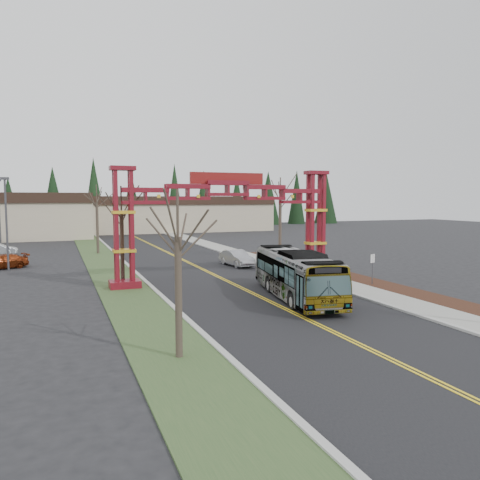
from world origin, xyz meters
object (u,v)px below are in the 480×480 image
bare_tree_median_near (178,238)px  bare_tree_median_far (97,203)px  gateway_arch (227,206)px  barrel_south (342,273)px  light_pole_near (6,217)px  silver_sedan (237,258)px  bare_tree_right_far (280,199)px  barrel_mid (317,266)px  barrel_north (307,264)px  bare_tree_median_mid (121,214)px  retail_building_east (171,213)px  transit_bus (296,274)px  street_sign (373,263)px  parked_car_mid_a (2,262)px

bare_tree_median_near → bare_tree_median_far: bearing=90.0°
gateway_arch → barrel_south: (9.30, -2.11, -5.52)m
barrel_south → light_pole_near: bearing=150.4°
gateway_arch → bare_tree_median_far: gateway_arch is taller
silver_sedan → bare_tree_right_far: (6.22, 3.07, 5.80)m
barrel_mid → barrel_north: (0.02, 1.93, -0.10)m
silver_sedan → light_pole_near: (-20.53, 4.97, 4.14)m
bare_tree_median_mid → barrel_north: bearing=7.5°
gateway_arch → barrel_north: 11.16m
bare_tree_median_mid → silver_sedan: bearing=29.4°
retail_building_east → bare_tree_right_far: bare_tree_right_far is taller
bare_tree_median_far → gateway_arch: bearing=-71.0°
transit_bus → barrel_mid: (7.03, 9.03, -1.04)m
bare_tree_median_mid → bare_tree_right_far: bare_tree_right_far is taller
bare_tree_median_near → barrel_south: bearing=39.1°
bare_tree_right_far → retail_building_east: bearing=90.0°
transit_bus → bare_tree_median_near: (-10.04, -8.58, 3.40)m
bare_tree_median_mid → street_sign: bare_tree_median_mid is taller
gateway_arch → light_pole_near: (-16.75, 12.70, -1.06)m
retail_building_east → barrel_mid: (-0.93, -60.53, -2.95)m
transit_bus → light_pole_near: size_ratio=1.35×
gateway_arch → barrel_south: bearing=-12.8°
parked_car_mid_a → barrel_south: size_ratio=4.98×
transit_bus → bare_tree_median_near: bare_tree_median_near is taller
transit_bus → bare_tree_median_mid: 13.83m
street_sign → barrel_mid: street_sign is taller
barrel_south → barrel_mid: barrel_mid is taller
transit_bus → parked_car_mid_a: 29.12m
gateway_arch → retail_building_east: bearing=80.8°
transit_bus → bare_tree_median_mid: bearing=148.9°
parked_car_mid_a → barrel_mid: (26.49, -12.61, -0.12)m
silver_sedan → barrel_south: bearing=-68.0°
bare_tree_median_near → street_sign: 20.75m
transit_bus → parked_car_mid_a: bearing=141.8°
retail_building_east → street_sign: retail_building_east is taller
transit_bus → bare_tree_median_far: size_ratio=1.39×
transit_bus → street_sign: transit_bus is taller
transit_bus → barrel_north: 13.07m
silver_sedan → bare_tree_median_mid: size_ratio=0.63×
retail_building_east → silver_sedan: (-6.22, -54.23, -2.73)m
transit_bus → street_sign: (7.56, 1.90, 0.13)m
barrel_north → bare_tree_median_near: bearing=-131.2°
street_sign → barrel_south: bearing=94.8°
bare_tree_median_far → street_sign: (17.60, -28.90, -4.39)m
barrel_north → light_pole_near: bearing=160.1°
bare_tree_median_far → light_pole_near: 13.72m
light_pole_near → silver_sedan: bearing=-13.6°
street_sign → barrel_north: (-0.51, 9.05, -1.26)m
bare_tree_median_far → barrel_south: bearing=-55.6°
silver_sedan → bare_tree_median_mid: bearing=-157.9°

